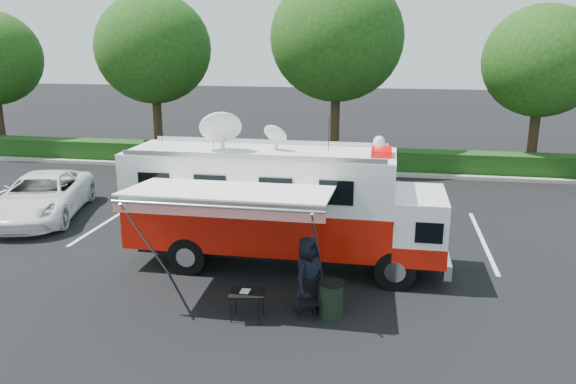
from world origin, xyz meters
name	(u,v)px	position (x,y,z in m)	size (l,w,h in m)	color
ground_plane	(285,265)	(0.00, 0.00, 0.00)	(120.00, 120.00, 0.00)	black
back_border	(361,59)	(1.14, 12.90, 5.00)	(60.00, 6.14, 8.87)	#9E998E
stall_lines	(287,229)	(-0.50, 3.00, 0.00)	(24.12, 5.50, 0.01)	silver
command_truck	(282,204)	(-0.07, 0.00, 1.69)	(8.24, 2.27, 3.96)	black
awning	(228,195)	(-0.81, -2.36, 2.54)	(4.50, 2.35, 2.72)	silver
white_suv	(44,217)	(-8.86, 2.71, 0.00)	(2.43, 5.27, 1.46)	white
person	(307,310)	(0.98, -2.46, 0.00)	(0.84, 0.55, 1.72)	black
folding_table	(247,294)	(-0.23, -3.11, 0.59)	(0.82, 0.64, 0.64)	black
folding_chair	(309,296)	(1.04, -2.71, 0.48)	(0.51, 0.53, 0.83)	black
trash_bin	(331,299)	(1.53, -2.65, 0.41)	(0.55, 0.55, 0.82)	black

